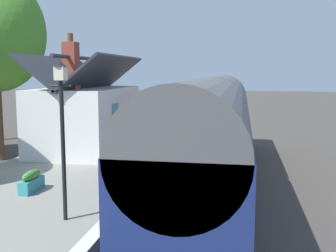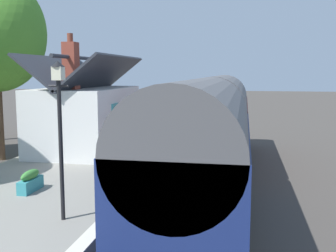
# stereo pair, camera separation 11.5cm
# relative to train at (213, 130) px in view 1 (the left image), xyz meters

# --- Properties ---
(ground_plane) EXTENTS (160.00, 160.00, 0.00)m
(ground_plane) POSITION_rel_train_xyz_m (2.45, 0.90, -2.22)
(ground_plane) COLOR #423D38
(platform) EXTENTS (32.00, 6.37, 0.91)m
(platform) POSITION_rel_train_xyz_m (2.45, 5.08, -1.76)
(platform) COLOR gray
(platform) RESTS_ON ground
(platform_edge_coping) EXTENTS (32.00, 0.36, 0.02)m
(platform_edge_coping) POSITION_rel_train_xyz_m (2.45, 2.08, -1.30)
(platform_edge_coping) COLOR beige
(platform_edge_coping) RESTS_ON platform
(rail_near) EXTENTS (52.00, 0.08, 0.14)m
(rail_near) POSITION_rel_train_xyz_m (2.45, -0.72, -2.15)
(rail_near) COLOR gray
(rail_near) RESTS_ON ground
(rail_far) EXTENTS (52.00, 0.08, 0.14)m
(rail_far) POSITION_rel_train_xyz_m (2.45, 0.72, -2.15)
(rail_far) COLOR gray
(rail_far) RESTS_ON ground
(train) EXTENTS (18.91, 2.73, 4.32)m
(train) POSITION_rel_train_xyz_m (0.00, 0.00, 0.00)
(train) COLOR black
(train) RESTS_ON ground
(station_building) EXTENTS (6.66, 3.66, 5.18)m
(station_building) POSITION_rel_train_xyz_m (1.77, 5.99, 0.26)
(station_building) COLOR white
(station_building) RESTS_ON platform
(bench_mid_platform) EXTENTS (1.41, 0.48, 0.88)m
(bench_mid_platform) POSITION_rel_train_xyz_m (9.94, 3.96, -0.83)
(bench_mid_platform) COLOR brown
(bench_mid_platform) RESTS_ON platform
(bench_near_building) EXTENTS (1.40, 0.43, 0.88)m
(bench_near_building) POSITION_rel_train_xyz_m (8.10, 3.86, -0.83)
(bench_near_building) COLOR brown
(bench_near_building) RESTS_ON platform
(planter_under_sign) EXTENTS (0.59, 0.59, 0.87)m
(planter_under_sign) POSITION_rel_train_xyz_m (9.35, 6.14, -0.84)
(planter_under_sign) COLOR gray
(planter_under_sign) RESTS_ON platform
(planter_corner_building) EXTENTS (0.94, 0.32, 0.61)m
(planter_corner_building) POSITION_rel_train_xyz_m (5.49, 3.59, -1.02)
(planter_corner_building) COLOR teal
(planter_corner_building) RESTS_ON platform
(planter_by_door) EXTENTS (1.03, 0.32, 0.66)m
(planter_by_door) POSITION_rel_train_xyz_m (8.61, 6.31, -0.99)
(planter_by_door) COLOR black
(planter_by_door) RESTS_ON platform
(planter_edge_far) EXTENTS (1.05, 0.32, 0.65)m
(planter_edge_far) POSITION_rel_train_xyz_m (-4.99, 5.11, -1.00)
(planter_edge_far) COLOR teal
(planter_edge_far) RESTS_ON platform
(planter_bench_right) EXTENTS (0.63, 0.63, 0.98)m
(planter_bench_right) POSITION_rel_train_xyz_m (10.66, 7.75, -0.79)
(planter_bench_right) COLOR teal
(planter_bench_right) RESTS_ON platform
(planter_edge_near) EXTENTS (0.54, 0.54, 0.79)m
(planter_edge_near) POSITION_rel_train_xyz_m (8.08, 4.88, -0.93)
(planter_edge_near) COLOR #9E5138
(planter_edge_near) RESTS_ON platform
(lamp_post_platform) EXTENTS (0.32, 0.50, 3.85)m
(lamp_post_platform) POSITION_rel_train_xyz_m (-7.03, 3.10, 1.36)
(lamp_post_platform) COLOR black
(lamp_post_platform) RESTS_ON platform
(station_sign_board) EXTENTS (0.96, 0.06, 1.57)m
(station_sign_board) POSITION_rel_train_xyz_m (-3.56, 2.55, -0.12)
(station_sign_board) COLOR black
(station_sign_board) RESTS_ON platform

